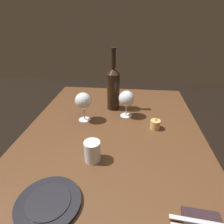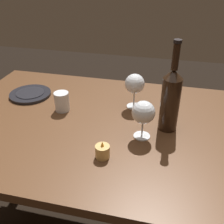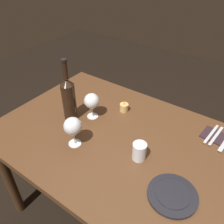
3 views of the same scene
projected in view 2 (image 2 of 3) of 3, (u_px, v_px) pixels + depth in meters
name	position (u px, v px, depth m)	size (l,w,h in m)	color
dining_table	(95.00, 138.00, 1.20)	(1.30, 0.90, 0.74)	#56351E
wine_glass_left	(143.00, 113.00, 1.01)	(0.09, 0.09, 0.16)	white
wine_glass_right	(135.00, 84.00, 1.21)	(0.09, 0.09, 0.16)	white
wine_bottle	(171.00, 99.00, 1.04)	(0.08, 0.08, 0.37)	black
water_tumbler	(62.00, 102.00, 1.22)	(0.07, 0.07, 0.09)	white
votive_candle	(102.00, 152.00, 0.94)	(0.05, 0.05, 0.07)	#DBB266
dinner_plate	(30.00, 94.00, 1.36)	(0.21, 0.21, 0.02)	black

